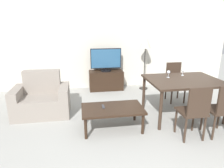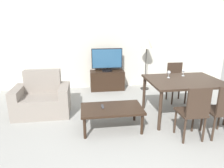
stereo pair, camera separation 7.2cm
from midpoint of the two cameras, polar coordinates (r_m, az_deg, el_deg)
name	(u,v)px [view 1 (the left image)]	position (r m, az deg, el deg)	size (l,w,h in m)	color
wall_back	(108,40)	(5.74, -1.47, 12.34)	(7.21, 0.06, 2.70)	silver
armchair	(42,100)	(4.37, -19.80, -4.30)	(1.10, 0.71, 0.88)	gray
tv_stand	(106,80)	(5.65, -2.08, 1.08)	(0.94, 0.43, 0.54)	black
tv	(106,60)	(5.51, -2.14, 6.91)	(0.84, 0.29, 0.62)	black
coffee_table	(112,110)	(3.52, -0.46, -7.46)	(1.07, 0.62, 0.40)	black
dining_table	(183,83)	(4.14, 19.23, 0.22)	(1.40, 1.06, 0.77)	#38281E
dining_chair_near	(194,110)	(3.39, 21.88, -6.88)	(0.40, 0.40, 0.92)	#38281E
dining_chair_far	(175,80)	(5.01, 17.06, 1.17)	(0.40, 0.40, 0.92)	#38281E
dining_chair_near_right	(222,108)	(3.66, 28.49, -6.01)	(0.40, 0.40, 0.92)	#38281E
floor_lamp	(145,45)	(5.58, 9.18, 10.99)	(0.30, 0.30, 1.49)	black
remote_primary	(103,107)	(3.53, -3.12, -6.45)	(0.04, 0.15, 0.02)	#38383D
wine_glass_left	(183,71)	(4.39, 19.16, 3.61)	(0.07, 0.07, 0.15)	silver
wine_glass_center	(169,73)	(4.14, 15.38, 3.17)	(0.07, 0.07, 0.15)	silver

